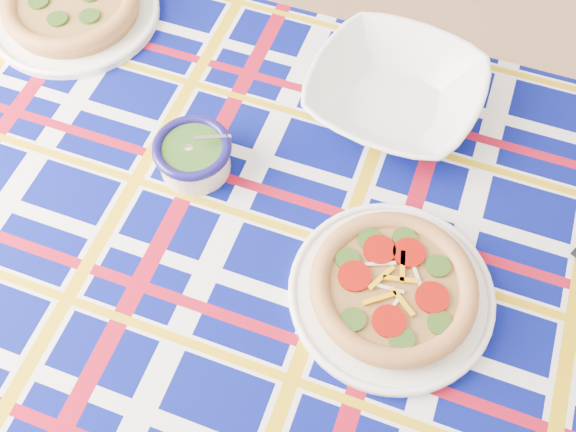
{
  "coord_description": "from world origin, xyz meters",
  "views": [
    {
      "loc": [
        -0.54,
        -0.62,
        1.8
      ],
      "look_at": [
        -0.53,
        -0.09,
        0.86
      ],
      "focal_mm": 40.0,
      "sensor_mm": 36.0,
      "label": 1
    }
  ],
  "objects_px": {
    "main_focaccia_plate": "(393,287)",
    "serving_bowl": "(395,94)",
    "pesto_bowl": "(193,154)",
    "dining_table": "(276,280)"
  },
  "relations": [
    {
      "from": "pesto_bowl",
      "to": "serving_bowl",
      "type": "bearing_deg",
      "value": 19.55
    },
    {
      "from": "dining_table",
      "to": "main_focaccia_plate",
      "type": "xyz_separation_m",
      "value": [
        0.18,
        -0.07,
        0.12
      ]
    },
    {
      "from": "pesto_bowl",
      "to": "serving_bowl",
      "type": "xyz_separation_m",
      "value": [
        0.37,
        0.13,
        -0.0
      ]
    },
    {
      "from": "dining_table",
      "to": "pesto_bowl",
      "type": "height_order",
      "value": "pesto_bowl"
    },
    {
      "from": "dining_table",
      "to": "pesto_bowl",
      "type": "xyz_separation_m",
      "value": [
        -0.14,
        0.19,
        0.13
      ]
    },
    {
      "from": "pesto_bowl",
      "to": "serving_bowl",
      "type": "distance_m",
      "value": 0.39
    },
    {
      "from": "main_focaccia_plate",
      "to": "pesto_bowl",
      "type": "distance_m",
      "value": 0.41
    },
    {
      "from": "main_focaccia_plate",
      "to": "serving_bowl",
      "type": "distance_m",
      "value": 0.39
    },
    {
      "from": "dining_table",
      "to": "main_focaccia_plate",
      "type": "relative_size",
      "value": 6.1
    },
    {
      "from": "dining_table",
      "to": "pesto_bowl",
      "type": "relative_size",
      "value": 14.91
    }
  ]
}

